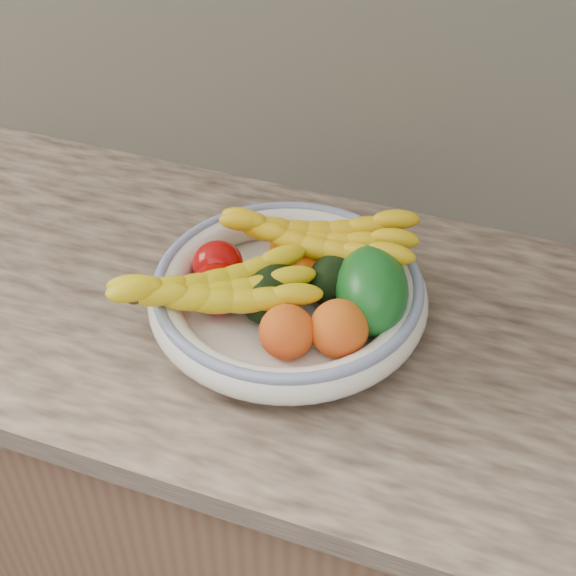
# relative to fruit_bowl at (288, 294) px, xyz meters

# --- Properties ---
(kitchen_counter) EXTENTS (2.44, 0.66, 1.40)m
(kitchen_counter) POSITION_rel_fruit_bowl_xyz_m (0.00, 0.03, -0.48)
(kitchen_counter) COLOR brown
(kitchen_counter) RESTS_ON ground
(fruit_bowl) EXTENTS (0.39, 0.39, 0.08)m
(fruit_bowl) POSITION_rel_fruit_bowl_xyz_m (0.00, 0.00, 0.00)
(fruit_bowl) COLOR white
(fruit_bowl) RESTS_ON kitchen_counter
(clementine_back_left) EXTENTS (0.05, 0.05, 0.05)m
(clementine_back_left) POSITION_rel_fruit_bowl_xyz_m (-0.04, 0.09, 0.01)
(clementine_back_left) COLOR #E06004
(clementine_back_left) RESTS_ON fruit_bowl
(clementine_back_right) EXTENTS (0.06, 0.06, 0.05)m
(clementine_back_right) POSITION_rel_fruit_bowl_xyz_m (0.04, 0.10, 0.01)
(clementine_back_right) COLOR #DB5C04
(clementine_back_right) RESTS_ON fruit_bowl
(clementine_back_mid) EXTENTS (0.05, 0.05, 0.05)m
(clementine_back_mid) POSITION_rel_fruit_bowl_xyz_m (0.01, 0.08, 0.01)
(clementine_back_mid) COLOR #FF5105
(clementine_back_mid) RESTS_ON fruit_bowl
(clementine_extra) EXTENTS (0.05, 0.05, 0.05)m
(clementine_extra) POSITION_rel_fruit_bowl_xyz_m (0.02, 0.06, 0.01)
(clementine_extra) COLOR #F26005
(clementine_extra) RESTS_ON fruit_bowl
(tomato_left) EXTENTS (0.10, 0.10, 0.07)m
(tomato_left) POSITION_rel_fruit_bowl_xyz_m (-0.11, 0.01, 0.01)
(tomato_left) COLOR #A50707
(tomato_left) RESTS_ON fruit_bowl
(tomato_near_left) EXTENTS (0.09, 0.09, 0.07)m
(tomato_near_left) POSITION_rel_fruit_bowl_xyz_m (-0.09, -0.04, 0.01)
(tomato_near_left) COLOR #A40400
(tomato_near_left) RESTS_ON fruit_bowl
(avocado_center) EXTENTS (0.08, 0.11, 0.07)m
(avocado_center) POSITION_rel_fruit_bowl_xyz_m (-0.02, -0.02, 0.02)
(avocado_center) COLOR black
(avocado_center) RESTS_ON fruit_bowl
(avocado_right) EXTENTS (0.09, 0.12, 0.07)m
(avocado_right) POSITION_rel_fruit_bowl_xyz_m (0.06, 0.04, 0.02)
(avocado_right) COLOR black
(avocado_right) RESTS_ON fruit_bowl
(green_mango) EXTENTS (0.17, 0.19, 0.13)m
(green_mango) POSITION_rel_fruit_bowl_xyz_m (0.11, 0.02, 0.03)
(green_mango) COLOR #105519
(green_mango) RESTS_ON fruit_bowl
(peach_front) EXTENTS (0.07, 0.07, 0.07)m
(peach_front) POSITION_rel_fruit_bowl_xyz_m (0.03, -0.09, 0.02)
(peach_front) COLOR orange
(peach_front) RESTS_ON fruit_bowl
(peach_right) EXTENTS (0.10, 0.10, 0.08)m
(peach_right) POSITION_rel_fruit_bowl_xyz_m (0.09, -0.06, 0.02)
(peach_right) COLOR orange
(peach_right) RESTS_ON fruit_bowl
(banana_bunch_back) EXTENTS (0.31, 0.16, 0.09)m
(banana_bunch_back) POSITION_rel_fruit_bowl_xyz_m (0.02, 0.08, 0.04)
(banana_bunch_back) COLOR yellow
(banana_bunch_back) RESTS_ON fruit_bowl
(banana_bunch_front) EXTENTS (0.31, 0.26, 0.08)m
(banana_bunch_front) POSITION_rel_fruit_bowl_xyz_m (-0.08, -0.07, 0.03)
(banana_bunch_front) COLOR yellow
(banana_bunch_front) RESTS_ON fruit_bowl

